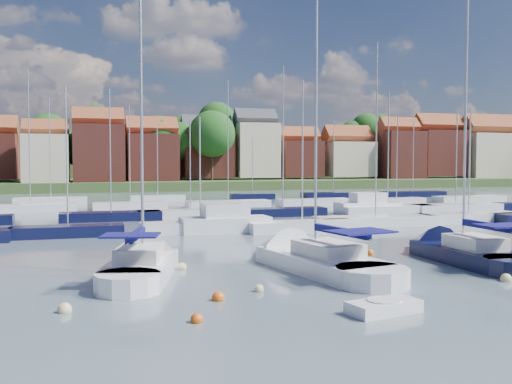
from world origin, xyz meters
name	(u,v)px	position (x,y,z in m)	size (l,w,h in m)	color
ground	(229,210)	(0.00, 40.00, 0.00)	(260.00, 260.00, 0.00)	#4D5C68
sailboat_left	(145,265)	(-12.99, 5.26, 0.36)	(5.46, 11.05, 14.56)	white
sailboat_centre	(304,259)	(-4.73, 4.62, 0.35)	(5.64, 13.00, 17.06)	white
sailboat_navy	(454,252)	(4.28, 4.23, 0.36)	(3.24, 11.44, 15.79)	black
tender	(384,307)	(-5.44, -5.13, 0.23)	(2.91, 1.78, 0.59)	white
buoy_a	(65,312)	(-16.60, -1.68, 0.00)	(0.53, 0.53, 0.53)	beige
buoy_b	(197,322)	(-12.20, -4.35, 0.00)	(0.45, 0.45, 0.45)	#D85914
buoy_c	(259,292)	(-8.79, -0.49, 0.00)	(0.42, 0.42, 0.42)	beige
buoy_d	(506,281)	(2.77, -1.79, 0.00)	(0.53, 0.53, 0.53)	beige
buoy_e	(370,255)	(0.33, 6.80, 0.00)	(0.52, 0.52, 0.52)	#D85914
buoy_g	(218,300)	(-10.80, -1.52, 0.00)	(0.54, 0.54, 0.54)	#D85914
buoy_h	(182,269)	(-11.12, 5.49, 0.00)	(0.49, 0.49, 0.49)	beige
marina_field	(257,209)	(1.91, 35.15, 0.43)	(79.62, 41.41, 15.93)	white
far_shore_town	(155,166)	(2.23, 132.67, 4.61)	(212.46, 90.00, 22.27)	#3A4B25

